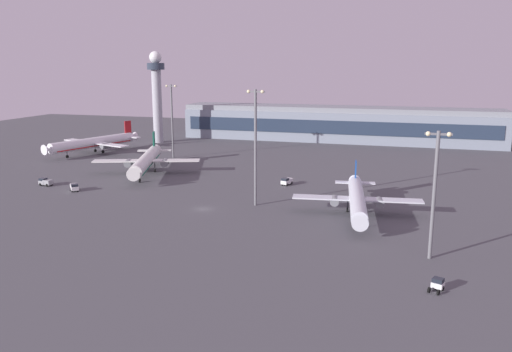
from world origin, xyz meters
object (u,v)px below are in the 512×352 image
at_px(control_tower, 157,91).
at_px(airplane_taxiway_distant, 357,199).
at_px(pushback_tug, 438,284).
at_px(airplane_far_stand, 146,161).
at_px(apron_light_west, 435,187).
at_px(airplane_near_gate, 94,143).
at_px(baggage_tractor, 287,181).
at_px(maintenance_van, 74,187).
at_px(cargo_loader, 45,182).
at_px(apron_light_central, 172,117).
at_px(apron_light_east, 255,141).

bearing_deg(control_tower, airplane_taxiway_distant, -42.91).
xyz_separation_m(airplane_taxiway_distant, pushback_tug, (17.11, -40.24, -2.86)).
height_order(airplane_far_stand, apron_light_west, apron_light_west).
xyz_separation_m(airplane_near_gate, baggage_tractor, (89.35, -33.13, -3.28)).
bearing_deg(airplane_far_stand, maintenance_van, 54.42).
bearing_deg(airplane_taxiway_distant, airplane_far_stand, -29.22).
relative_size(control_tower, baggage_tractor, 9.26).
bearing_deg(airplane_near_gate, airplane_far_stand, 160.45).
distance_m(airplane_far_stand, pushback_tug, 113.50).
xyz_separation_m(baggage_tractor, cargo_loader, (-69.94, -21.89, 0.00)).
bearing_deg(pushback_tug, airplane_near_gate, 163.97).
bearing_deg(maintenance_van, airplane_far_stand, -148.78).
distance_m(pushback_tug, apron_light_central, 138.12).
xyz_separation_m(pushback_tug, apron_light_central, (-94.58, 99.52, 15.07)).
bearing_deg(baggage_tractor, control_tower, -23.68).
bearing_deg(baggage_tractor, pushback_tug, 139.19).
bearing_deg(cargo_loader, apron_light_east, -85.06).
xyz_separation_m(airplane_taxiway_distant, baggage_tractor, (-23.70, 26.10, -2.75)).
bearing_deg(airplane_far_stand, control_tower, -85.21).
relative_size(control_tower, airplane_near_gate, 0.94).
xyz_separation_m(airplane_taxiway_distant, apron_light_east, (-26.17, 1.11, 12.94)).
bearing_deg(airplane_near_gate, apron_light_west, 164.15).
relative_size(control_tower, apron_light_west, 1.73).
distance_m(control_tower, maintenance_van, 99.01).
xyz_separation_m(maintenance_van, cargo_loader, (-12.56, 3.31, 0.00)).
height_order(control_tower, apron_light_central, control_tower).
bearing_deg(airplane_near_gate, maintenance_van, 136.15).
distance_m(control_tower, airplane_near_gate, 42.20).
xyz_separation_m(airplane_far_stand, cargo_loader, (-20.84, -24.73, -3.28)).
bearing_deg(control_tower, maintenance_van, -77.41).
bearing_deg(apron_light_central, maintenance_van, -93.54).
distance_m(maintenance_van, apron_light_east, 57.11).
distance_m(airplane_near_gate, cargo_loader, 58.43).
bearing_deg(airplane_far_stand, airplane_near_gate, -56.10).
relative_size(pushback_tug, apron_light_west, 0.14).
xyz_separation_m(airplane_taxiway_distant, cargo_loader, (-93.64, 4.21, -2.75)).
xyz_separation_m(airplane_near_gate, apron_light_central, (35.58, 0.05, 11.68)).
height_order(maintenance_van, apron_light_west, apron_light_west).
relative_size(airplane_taxiway_distant, apron_light_east, 1.35).
height_order(pushback_tug, apron_light_west, apron_light_west).
xyz_separation_m(maintenance_van, apron_light_west, (97.39, -26.55, 12.79)).
bearing_deg(airplane_far_stand, apron_light_central, -100.40).
distance_m(baggage_tractor, pushback_tug, 77.89).
distance_m(baggage_tractor, cargo_loader, 73.28).
distance_m(airplane_taxiway_distant, baggage_tractor, 35.36).
xyz_separation_m(airplane_taxiway_distant, maintenance_van, (-81.08, 0.90, -2.75)).
relative_size(airplane_far_stand, apron_light_west, 1.83).
bearing_deg(apron_light_central, cargo_loader, -106.36).
relative_size(cargo_loader, pushback_tug, 1.24).
bearing_deg(apron_light_central, baggage_tractor, -31.68).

